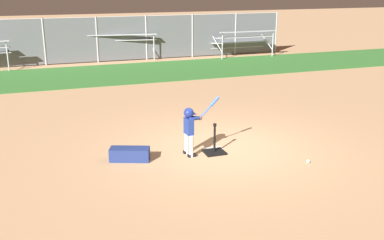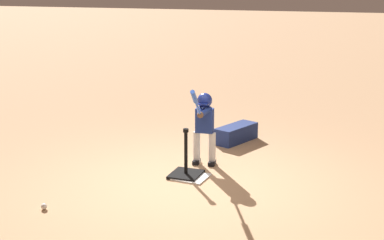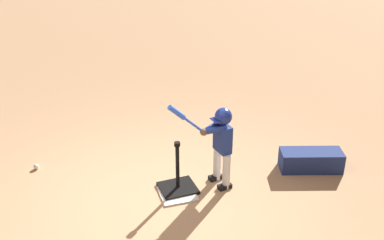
% 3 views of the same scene
% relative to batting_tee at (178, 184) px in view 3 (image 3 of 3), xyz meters
% --- Properties ---
extents(ground_plane, '(90.00, 90.00, 0.00)m').
position_rel_batting_tee_xyz_m(ground_plane, '(0.34, 0.19, -0.09)').
color(ground_plane, tan).
extents(home_plate, '(0.47, 0.47, 0.02)m').
position_rel_batting_tee_xyz_m(home_plate, '(0.04, 0.10, -0.08)').
color(home_plate, white).
rests_on(home_plate, ground_plane).
extents(batting_tee, '(0.46, 0.41, 0.69)m').
position_rel_batting_tee_xyz_m(batting_tee, '(0.00, 0.00, 0.00)').
color(batting_tee, black).
rests_on(batting_tee, ground_plane).
extents(batter_child, '(0.85, 0.35, 1.26)m').
position_rel_batting_tee_xyz_m(batter_child, '(-0.54, 0.08, 0.60)').
color(batter_child, silver).
rests_on(batter_child, ground_plane).
extents(baseball, '(0.07, 0.07, 0.07)m').
position_rel_batting_tee_xyz_m(baseball, '(1.66, -1.18, -0.05)').
color(baseball, white).
rests_on(baseball, ground_plane).
extents(equipment_bag, '(0.90, 0.59, 0.28)m').
position_rel_batting_tee_xyz_m(equipment_bag, '(-1.87, 0.20, 0.05)').
color(equipment_bag, navy).
rests_on(equipment_bag, ground_plane).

